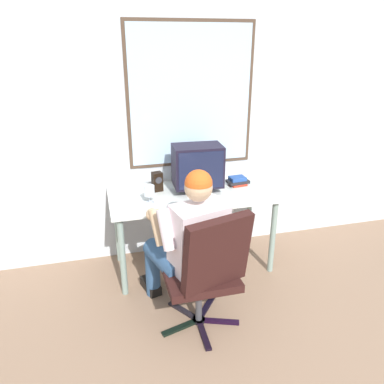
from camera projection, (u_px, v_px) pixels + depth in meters
name	position (u px, v px, depth m)	size (l,w,h in m)	color
wall_rear	(211.00, 118.00, 3.50)	(5.88, 0.08, 2.61)	silver
desk	(193.00, 201.00, 3.32)	(1.47, 0.67, 0.75)	gray
office_chair	(207.00, 267.00, 2.57)	(0.61, 0.61, 0.97)	black
person_seated	(189.00, 240.00, 2.76)	(0.64, 0.84, 1.21)	#304F76
crt_monitor	(198.00, 166.00, 3.23)	(0.43, 0.30, 0.42)	beige
wine_glass	(149.00, 192.00, 3.05)	(0.09, 0.09, 0.15)	silver
desk_speaker	(157.00, 182.00, 3.30)	(0.10, 0.10, 0.17)	black
book_stack	(238.00, 181.00, 3.45)	(0.21, 0.14, 0.08)	red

